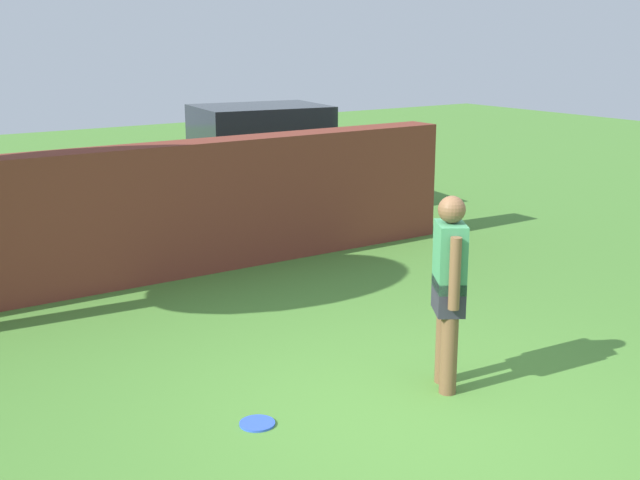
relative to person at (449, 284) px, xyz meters
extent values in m
plane|color=#4C8433|center=(-0.54, -0.21, -0.90)|extent=(40.00, 40.00, 0.00)
cube|color=brown|center=(-2.04, 4.31, -0.10)|extent=(11.10, 0.50, 1.59)
cylinder|color=brown|center=(-0.06, -0.09, -0.47)|extent=(0.14, 0.14, 0.85)
cylinder|color=brown|center=(0.06, 0.09, -0.47)|extent=(0.14, 0.14, 0.85)
cube|color=#2D2D38|center=(0.00, 0.00, -0.10)|extent=(0.38, 0.42, 0.28)
cube|color=#3F8C59|center=(0.00, 0.00, 0.23)|extent=(0.38, 0.42, 0.55)
sphere|color=brown|center=(0.00, 0.00, 0.61)|extent=(0.22, 0.22, 0.22)
cylinder|color=brown|center=(-0.12, -0.19, 0.15)|extent=(0.09, 0.09, 0.58)
cylinder|color=brown|center=(0.12, 0.19, 0.15)|extent=(0.09, 0.09, 0.58)
cube|color=#0C4C2D|center=(2.24, 6.77, -0.18)|extent=(4.41, 2.30, 0.80)
cube|color=#1E2328|center=(2.24, 6.77, 0.52)|extent=(2.20, 1.78, 0.60)
cylinder|color=black|center=(3.72, 7.41, -0.58)|extent=(0.67, 0.31, 0.64)
cylinder|color=black|center=(3.47, 5.73, -0.58)|extent=(0.67, 0.31, 0.64)
cylinder|color=black|center=(1.02, 7.81, -0.58)|extent=(0.67, 0.31, 0.64)
cylinder|color=black|center=(0.77, 6.13, -0.58)|extent=(0.67, 0.31, 0.64)
cylinder|color=blue|center=(-1.63, 0.30, -0.89)|extent=(0.27, 0.27, 0.02)
camera|label=1|loc=(-4.50, -4.72, 1.99)|focal=46.96mm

